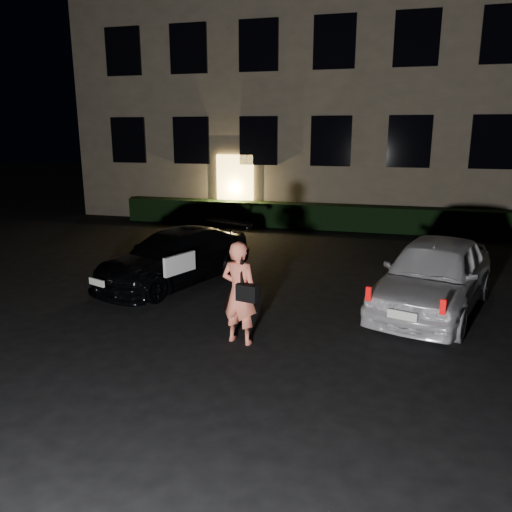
# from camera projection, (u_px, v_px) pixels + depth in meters

# --- Properties ---
(ground) EXTENTS (80.00, 80.00, 0.00)m
(ground) POSITION_uv_depth(u_px,v_px,m) (239.00, 352.00, 7.75)
(ground) COLOR black
(ground) RESTS_ON ground
(building) EXTENTS (20.00, 8.11, 12.00)m
(building) POSITION_uv_depth(u_px,v_px,m) (346.00, 64.00, 20.32)
(building) COLOR #6F654F
(building) RESTS_ON ground
(hedge) EXTENTS (15.00, 0.70, 0.85)m
(hedge) POSITION_uv_depth(u_px,v_px,m) (327.00, 217.00, 17.47)
(hedge) COLOR black
(hedge) RESTS_ON ground
(sedan) EXTENTS (2.99, 4.39, 1.18)m
(sedan) POSITION_uv_depth(u_px,v_px,m) (175.00, 257.00, 11.22)
(sedan) COLOR black
(sedan) RESTS_ON ground
(hatch) EXTENTS (2.79, 4.42, 1.40)m
(hatch) POSITION_uv_depth(u_px,v_px,m) (434.00, 275.00, 9.44)
(hatch) COLOR silver
(hatch) RESTS_ON ground
(man) EXTENTS (0.71, 0.53, 1.69)m
(man) POSITION_uv_depth(u_px,v_px,m) (240.00, 293.00, 7.93)
(man) COLOR #FF7B5E
(man) RESTS_ON ground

